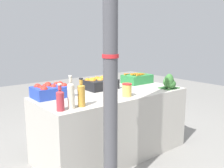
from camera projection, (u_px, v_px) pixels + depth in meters
ground_plane at (112, 153)px, 3.01m from camera, size 10.00×10.00×0.00m
market_table at (112, 123)px, 2.94m from camera, size 1.76×0.79×0.75m
support_pole at (110, 70)px, 1.99m from camera, size 0.13×0.13×2.25m
apple_crate at (51, 91)px, 2.65m from camera, size 0.38×0.27×0.15m
orange_crate at (100, 83)px, 3.05m from camera, size 0.38×0.27×0.16m
carrot_crate at (137, 79)px, 3.43m from camera, size 0.38×0.27×0.15m
broccoli_pile at (169, 82)px, 3.07m from camera, size 0.22×0.21×0.19m
juice_bottle_ruby at (60, 99)px, 2.16m from camera, size 0.07×0.07×0.24m
juice_bottle_cloudy at (71, 95)px, 2.22m from camera, size 0.06×0.06×0.30m
juice_bottle_amber at (81, 94)px, 2.29m from camera, size 0.07×0.07×0.27m
pickle_jar at (127, 90)px, 2.68m from camera, size 0.10×0.10×0.14m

